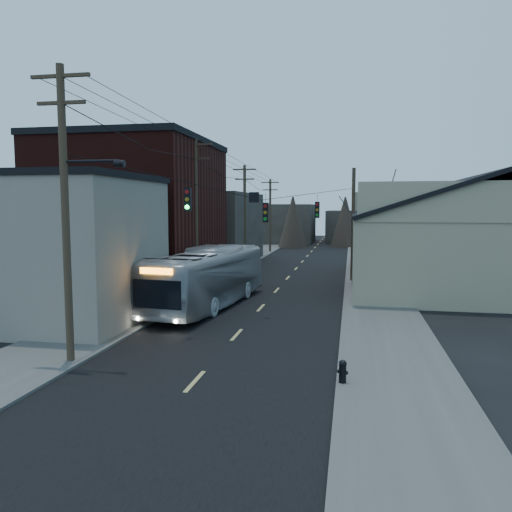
% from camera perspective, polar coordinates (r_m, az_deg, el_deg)
% --- Properties ---
extents(ground, '(160.00, 160.00, 0.00)m').
position_cam_1_polar(ground, '(14.98, -9.44, -16.55)').
color(ground, black).
rests_on(ground, ground).
extents(road_surface, '(9.00, 110.00, 0.02)m').
position_cam_1_polar(road_surface, '(43.63, 4.31, -1.77)').
color(road_surface, black).
rests_on(road_surface, ground).
extents(sidewalk_left, '(4.00, 110.00, 0.12)m').
position_cam_1_polar(sidewalk_left, '(44.82, -3.97, -1.51)').
color(sidewalk_left, '#474744').
rests_on(sidewalk_left, ground).
extents(sidewalk_right, '(4.00, 110.00, 0.12)m').
position_cam_1_polar(sidewalk_right, '(43.38, 12.88, -1.88)').
color(sidewalk_right, '#474744').
rests_on(sidewalk_right, ground).
extents(building_clapboard, '(8.00, 8.00, 7.00)m').
position_cam_1_polar(building_clapboard, '(26.10, -21.36, 0.56)').
color(building_clapboard, slate).
rests_on(building_clapboard, ground).
extents(building_brick, '(10.00, 12.00, 10.00)m').
position_cam_1_polar(building_brick, '(36.20, -13.49, 4.49)').
color(building_brick, black).
rests_on(building_brick, ground).
extents(building_left_far, '(9.00, 14.00, 7.00)m').
position_cam_1_polar(building_left_far, '(51.10, -5.54, 3.23)').
color(building_left_far, '#2F2A26').
rests_on(building_left_far, ground).
extents(warehouse, '(16.16, 20.60, 7.73)m').
position_cam_1_polar(warehouse, '(38.96, 22.82, 0.88)').
color(warehouse, gray).
rests_on(warehouse, ground).
extents(building_far_left, '(10.00, 12.00, 6.00)m').
position_cam_1_polar(building_far_left, '(78.79, 2.89, 3.74)').
color(building_far_left, '#2F2A26').
rests_on(building_far_left, ground).
extents(building_far_right, '(12.00, 14.00, 5.00)m').
position_cam_1_polar(building_far_right, '(83.08, 12.30, 3.37)').
color(building_far_right, '#2F2A26').
rests_on(building_far_right, ground).
extents(bare_tree, '(0.40, 0.40, 7.20)m').
position_cam_1_polar(bare_tree, '(33.09, 13.62, 1.96)').
color(bare_tree, black).
rests_on(bare_tree, ground).
extents(utility_lines, '(11.24, 45.28, 10.50)m').
position_cam_1_polar(utility_lines, '(37.99, -1.33, 4.62)').
color(utility_lines, '#382B1E').
rests_on(utility_lines, ground).
extents(bus, '(4.13, 12.17, 3.32)m').
position_cam_1_polar(bus, '(28.18, -5.54, -2.49)').
color(bus, '#A0A5AB').
rests_on(bus, ground).
extents(parked_car, '(1.61, 4.17, 1.35)m').
position_cam_1_polar(parked_car, '(43.44, -1.45, -0.90)').
color(parked_car, '#96999D').
rests_on(parked_car, ground).
extents(fire_hydrant, '(0.35, 0.25, 0.73)m').
position_cam_1_polar(fire_hydrant, '(16.33, 9.88, -12.75)').
color(fire_hydrant, black).
rests_on(fire_hydrant, sidewalk_right).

